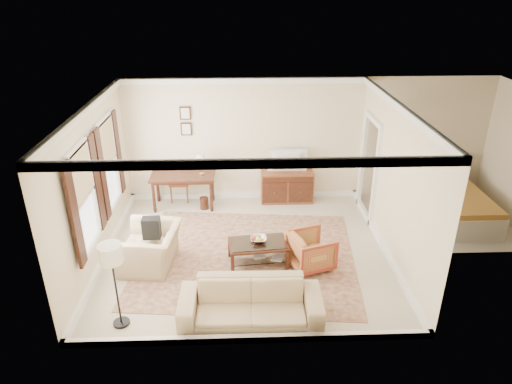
{
  "coord_description": "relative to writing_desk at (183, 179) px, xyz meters",
  "views": [
    {
      "loc": [
        -0.09,
        -7.62,
        4.87
      ],
      "look_at": [
        0.2,
        0.3,
        1.15
      ],
      "focal_mm": 32.0,
      "sensor_mm": 36.0,
      "label": 1
    }
  ],
  "objects": [
    {
      "name": "room_shell",
      "position": [
        1.42,
        -2.04,
        1.78
      ],
      "size": [
        5.51,
        5.01,
        2.91
      ],
      "color": "beige",
      "rests_on": "ground"
    },
    {
      "name": "window_front",
      "position": [
        -1.28,
        -2.74,
        0.86
      ],
      "size": [
        0.12,
        1.56,
        1.8
      ],
      "primitive_type": null,
      "color": "#CCB284",
      "rests_on": "room_shell"
    },
    {
      "name": "doorway",
      "position": [
        4.13,
        -0.54,
        0.39
      ],
      "size": [
        0.1,
        1.12,
        2.25
      ],
      "primitive_type": null,
      "color": "white",
      "rests_on": "room_shell"
    },
    {
      "name": "desk_lamp",
      "position": [
        0.43,
        0.0,
        0.36
      ],
      "size": [
        0.32,
        0.32,
        0.5
      ],
      "primitive_type": null,
      "color": "silver",
      "rests_on": "writing_desk"
    },
    {
      "name": "annex_bedroom",
      "position": [
        5.91,
        -0.89,
        -0.35
      ],
      "size": [
        3.0,
        2.7,
        2.9
      ],
      "color": "beige",
      "rests_on": "ground"
    },
    {
      "name": "tv",
      "position": [
        2.42,
        0.18,
        0.51
      ],
      "size": [
        0.88,
        0.51,
        0.12
      ],
      "primitive_type": "imported",
      "rotation": [
        0.0,
        0.0,
        3.14
      ],
      "color": "black",
      "rests_on": "sideboard"
    },
    {
      "name": "fruit_bowl",
      "position": [
        1.64,
        -2.39,
        -0.18
      ],
      "size": [
        0.42,
        0.42,
        0.1
      ],
      "primitive_type": "imported",
      "color": "silver",
      "rests_on": "coffee_table"
    },
    {
      "name": "backpack",
      "position": [
        -0.32,
        -2.31,
        0.07
      ],
      "size": [
        0.25,
        0.34,
        0.4
      ],
      "primitive_type": "cube",
      "rotation": [
        0.0,
        0.0,
        -1.68
      ],
      "color": "black",
      "rests_on": "club_armchair"
    },
    {
      "name": "floor_lamp",
      "position": [
        -0.56,
        -4.03,
        0.5
      ],
      "size": [
        0.35,
        0.35,
        1.43
      ],
      "color": "black",
      "rests_on": "room_shell"
    },
    {
      "name": "striped_armchair",
      "position": [
        2.6,
        -2.58,
        -0.31
      ],
      "size": [
        0.88,
        0.91,
        0.75
      ],
      "primitive_type": "imported",
      "rotation": [
        0.0,
        0.0,
        1.89
      ],
      "color": "maroon",
      "rests_on": "room_shell"
    },
    {
      "name": "book_b",
      "position": [
        1.9,
        -2.48,
        -0.51
      ],
      "size": [
        0.27,
        0.13,
        0.38
      ],
      "primitive_type": "imported",
      "rotation": [
        0.0,
        0.0,
        -0.39
      ],
      "color": "brown",
      "rests_on": "coffee_table"
    },
    {
      "name": "writing_desk",
      "position": [
        0.0,
        0.0,
        0.0
      ],
      "size": [
        1.46,
        0.73,
        0.8
      ],
      "color": "#472114",
      "rests_on": "room_shell"
    },
    {
      "name": "club_armchair",
      "position": [
        -0.36,
        -2.43,
        -0.19
      ],
      "size": [
        0.89,
        1.24,
        1.01
      ],
      "primitive_type": "imported",
      "rotation": [
        0.0,
        0.0,
        -1.7
      ],
      "color": "tan",
      "rests_on": "room_shell"
    },
    {
      "name": "coffee_table",
      "position": [
        1.63,
        -2.44,
        -0.34
      ],
      "size": [
        1.13,
        0.74,
        0.46
      ],
      "rotation": [
        0.0,
        0.0,
        0.11
      ],
      "color": "#472114",
      "rests_on": "room_shell"
    },
    {
      "name": "book_a",
      "position": [
        1.53,
        -2.43,
        -0.51
      ],
      "size": [
        0.28,
        0.07,
        0.38
      ],
      "primitive_type": "imported",
      "rotation": [
        0.0,
        0.0,
        0.12
      ],
      "color": "brown",
      "rests_on": "coffee_table"
    },
    {
      "name": "window_rear",
      "position": [
        -1.28,
        -1.14,
        0.86
      ],
      "size": [
        0.12,
        1.56,
        1.8
      ],
      "primitive_type": null,
      "color": "#CCB284",
      "rests_on": "room_shell"
    },
    {
      "name": "sideboard",
      "position": [
        2.42,
        0.2,
        -0.31
      ],
      "size": [
        1.22,
        0.47,
        0.75
      ],
      "primitive_type": "cube",
      "color": "brown",
      "rests_on": "room_shell"
    },
    {
      "name": "sofa",
      "position": [
        1.45,
        -4.01,
        -0.26
      ],
      "size": [
        2.21,
        0.69,
        0.86
      ],
      "primitive_type": "imported",
      "rotation": [
        0.0,
        0.0,
        -0.02
      ],
      "color": "tan",
      "rests_on": "room_shell"
    },
    {
      "name": "rug",
      "position": [
        1.42,
        -2.23,
        -0.68
      ],
      "size": [
        4.41,
        3.89,
        0.01
      ],
      "primitive_type": "cube",
      "rotation": [
        0.0,
        0.0,
        -0.1
      ],
      "color": "#591D25",
      "rests_on": "room_shell"
    },
    {
      "name": "framed_prints",
      "position": [
        0.1,
        0.43,
        1.25
      ],
      "size": [
        0.25,
        0.04,
        0.68
      ],
      "primitive_type": null,
      "color": "#472114",
      "rests_on": "room_shell"
    },
    {
      "name": "desk_chair",
      "position": [
        -0.14,
        0.35,
        -0.16
      ],
      "size": [
        0.46,
        0.46,
        1.05
      ],
      "primitive_type": null,
      "rotation": [
        0.0,
        0.0,
        -0.03
      ],
      "color": "brown",
      "rests_on": "room_shell"
    }
  ]
}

